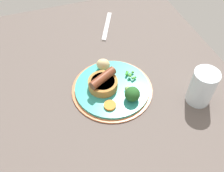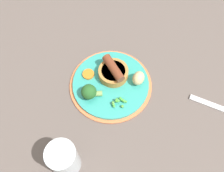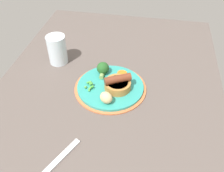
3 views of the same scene
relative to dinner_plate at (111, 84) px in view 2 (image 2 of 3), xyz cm
name	(u,v)px [view 2 (image 2 of 3)]	position (x,y,z in cm)	size (l,w,h in cm)	color
dining_table	(104,90)	(-2.09, -0.85, -2.07)	(110.00, 80.00, 3.00)	#564C47
dinner_plate	(111,84)	(0.00, 0.00, 0.00)	(25.31, 25.31, 1.40)	#CC6B3D
sausage_pudding	(113,72)	(0.87, 2.69, 2.86)	(9.08, 9.30, 5.44)	#AD7538
pea_pile	(118,102)	(2.06, -6.76, 1.86)	(4.53, 3.24, 1.84)	#519838
broccoli_floret_near	(89,92)	(-6.27, -4.00, 3.00)	(6.14, 4.52, 4.52)	#235623
potato_chunk_1	(138,78)	(8.26, 0.24, 2.88)	(4.37, 3.45, 4.10)	#CCB77F
carrot_slice_1	(88,74)	(-6.84, 3.06, 1.21)	(3.57, 3.57, 0.75)	orange
fork	(220,108)	(31.78, -8.74, -0.27)	(18.00, 1.60, 0.60)	silver
drinking_glass	(64,159)	(-12.03, -23.29, 5.14)	(7.31, 7.31, 11.41)	silver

